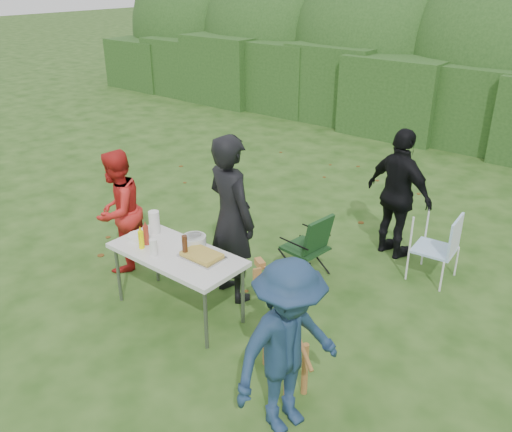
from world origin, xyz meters
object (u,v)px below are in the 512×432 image
Objects in this scene: person_black_puffy at (399,194)px; camping_chair at (305,244)px; child at (288,349)px; folding_table at (177,257)px; person_red_jacket at (118,211)px; beer_bottle at (185,246)px; person_cook at (231,219)px; lawn_chair at (435,246)px; mustard_bottle at (141,240)px; dog at (285,337)px; ketchup_bottle at (146,235)px; paper_towel_roll at (154,222)px.

camping_chair is at bearing 78.63° from person_black_puffy.
child is 2.47m from camping_chair.
folding_table is 0.97× the size of person_red_jacket.
beer_bottle reaches higher than camping_chair.
person_cook is 1.25× the size of person_red_jacket.
child is 1.80× the size of lawn_chair.
person_cook is 1.11m from camping_chair.
dog is at bearing 0.62° from mustard_bottle.
folding_table is 0.88× the size of person_black_puffy.
person_cook is 9.64× the size of mustard_bottle.
dog is 4.88× the size of mustard_bottle.
folding_table is at bearing 47.45° from lawn_chair.
mustard_bottle is 0.09m from ketchup_bottle.
beer_bottle reaches higher than folding_table.
child is 5.97× the size of paper_towel_roll.
person_cook reaches higher than folding_table.
dog is (1.33, -0.78, -0.50)m from person_cook.
dog is (0.31, -2.85, -0.39)m from person_black_puffy.
child is 1.83× the size of camping_chair.
dog is at bearing 111.89° from person_black_puffy.
person_cook is at bearing 85.07° from person_red_jacket.
person_cook reaches higher than paper_towel_roll.
lawn_chair is 4.30× the size of mustard_bottle.
beer_bottle is at bearing 78.58° from camping_chair.
person_red_jacket is 1.44m from beer_bottle.
person_cook is at bearing 83.03° from beer_bottle.
beer_bottle is at bearing 8.32° from ketchup_bottle.
person_black_puffy is at bearing -110.68° from camping_chair.
person_cook reaches higher than beer_bottle.
person_black_puffy reaches higher than child.
camping_chair is at bearing -101.43° from person_cook.
ketchup_bottle is (0.90, -0.31, 0.08)m from person_red_jacket.
lawn_chair is (0.33, 2.59, -0.03)m from dog.
person_black_puffy is 1.10× the size of child.
person_red_jacket reaches higher than dog.
folding_table is at bearing -18.22° from paper_towel_roll.
paper_towel_roll is at bearing 86.69° from child.
mustard_bottle is 0.83× the size of beer_bottle.
camping_chair is at bearing 57.68° from ketchup_bottle.
paper_towel_roll is (-0.67, 0.18, 0.01)m from beer_bottle.
ketchup_bottle is at bearing 43.10° from lawn_chair.
dog is 1.13× the size of lawn_chair.
beer_bottle is (0.52, 0.08, 0.01)m from ketchup_bottle.
person_cook reaches higher than lawn_chair.
person_cook is at bearing 67.85° from child.
camping_chair is at bearing 59.68° from mustard_bottle.
camping_chair is (0.62, 1.51, -0.26)m from folding_table.
beer_bottle is (-1.41, 0.15, 0.40)m from dog.
child is at bearing -18.45° from beer_bottle.
beer_bottle is 0.92× the size of paper_towel_roll.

